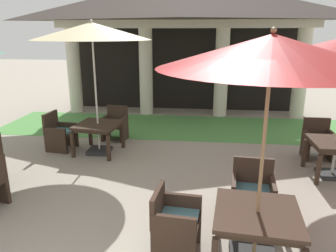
# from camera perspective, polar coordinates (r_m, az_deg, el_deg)

# --- Properties ---
(background_pavilion) EXTENTS (8.72, 3.03, 4.35)m
(background_pavilion) POSITION_cam_1_polar(r_m,az_deg,el_deg) (10.83, 2.89, 19.72)
(background_pavilion) COLOR beige
(background_pavilion) RESTS_ON ground
(lawn_strip) EXTENTS (10.52, 2.60, 0.01)m
(lawn_strip) POSITION_cam_1_polar(r_m,az_deg,el_deg) (9.58, 2.00, -0.11)
(lawn_strip) COLOR #519347
(lawn_strip) RESTS_ON ground
(patio_table_near_foreground) EXTENTS (1.07, 1.07, 0.72)m
(patio_table_near_foreground) POSITION_cam_1_polar(r_m,az_deg,el_deg) (4.05, 15.50, -15.45)
(patio_table_near_foreground) COLOR #38281E
(patio_table_near_foreground) RESTS_ON ground
(patio_umbrella_near_foreground) EXTENTS (2.36, 2.36, 2.76)m
(patio_umbrella_near_foreground) POSITION_cam_1_polar(r_m,az_deg,el_deg) (3.47, 17.86, 11.79)
(patio_umbrella_near_foreground) COLOR #2D2D2D
(patio_umbrella_near_foreground) RESTS_ON ground
(patio_chair_near_foreground_north) EXTENTS (0.67, 0.63, 0.91)m
(patio_chair_near_foreground_north) POSITION_cam_1_polar(r_m,az_deg,el_deg) (5.01, 14.70, -11.55)
(patio_chair_near_foreground_north) COLOR #38281E
(patio_chair_near_foreground_north) RESTS_ON ground
(patio_chair_near_foreground_west) EXTENTS (0.61, 0.64, 0.86)m
(patio_chair_near_foreground_west) POSITION_cam_1_polar(r_m,az_deg,el_deg) (4.19, 1.18, -16.89)
(patio_chair_near_foreground_west) COLOR #38281E
(patio_chair_near_foreground_west) RESTS_ON ground
(patio_table_mid_left) EXTENTS (1.04, 1.04, 0.70)m
(patio_table_mid_left) POSITION_cam_1_polar(r_m,az_deg,el_deg) (7.55, -12.30, -0.27)
(patio_table_mid_left) COLOR #38281E
(patio_table_mid_left) RESTS_ON ground
(patio_umbrella_mid_left) EXTENTS (2.53, 2.53, 2.97)m
(patio_umbrella_mid_left) POSITION_cam_1_polar(r_m,az_deg,el_deg) (7.25, -13.34, 15.85)
(patio_umbrella_mid_left) COLOR #2D2D2D
(patio_umbrella_mid_left) RESTS_ON ground
(patio_chair_mid_left_north) EXTENTS (0.64, 0.56, 0.87)m
(patio_chair_mid_left_north) POSITION_cam_1_polar(r_m,az_deg,el_deg) (8.48, -9.35, 0.25)
(patio_chair_mid_left_north) COLOR #38281E
(patio_chair_mid_left_north) RESTS_ON ground
(patio_chair_mid_left_west) EXTENTS (0.63, 0.65, 0.90)m
(patio_chair_mid_left_west) POSITION_cam_1_polar(r_m,az_deg,el_deg) (8.08, -18.66, -1.22)
(patio_chair_mid_left_west) COLOR #38281E
(patio_chair_mid_left_west) RESTS_ON ground
(patio_table_far_back) EXTENTS (0.92, 0.92, 0.72)m
(patio_table_far_back) POSITION_cam_1_polar(r_m,az_deg,el_deg) (6.93, 27.62, -3.19)
(patio_table_far_back) COLOR #38281E
(patio_table_far_back) RESTS_ON ground
(patio_chair_far_back_north) EXTENTS (0.59, 0.51, 0.88)m
(patio_chair_far_back_north) POSITION_cam_1_polar(r_m,az_deg,el_deg) (7.85, 24.98, -2.37)
(patio_chair_far_back_north) COLOR #38281E
(patio_chair_far_back_north) RESTS_ON ground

